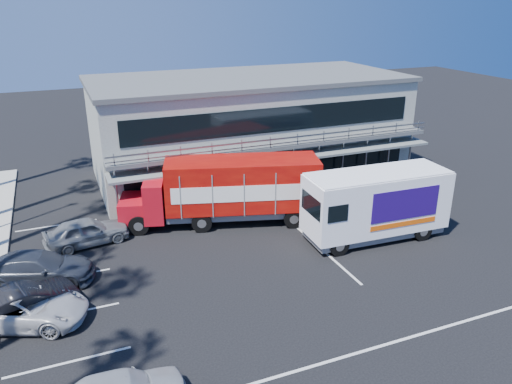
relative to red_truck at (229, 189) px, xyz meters
name	(u,v)px	position (x,y,z in m)	size (l,w,h in m)	color
ground	(304,273)	(1.39, -7.01, -2.13)	(120.00, 120.00, 0.00)	black
building	(249,126)	(4.39, 7.93, 1.52)	(22.40, 12.00, 7.30)	gray
red_truck	(229,189)	(0.00, 0.00, 0.00)	(11.78, 5.72, 3.87)	#AF0E1A
white_van	(376,204)	(6.74, -5.01, -0.09)	(7.99, 3.05, 3.85)	white
parked_car_b	(23,303)	(-11.11, -5.81, -1.40)	(1.55, 4.45, 1.47)	black
parked_car_c	(23,308)	(-11.11, -6.21, -1.42)	(2.36, 5.11, 1.42)	#B9B9BB
parked_car_d	(38,268)	(-10.55, -3.01, -1.38)	(2.10, 5.16, 1.50)	#2D323C
parked_car_e	(86,232)	(-8.11, 0.19, -1.37)	(1.79, 4.44, 1.51)	gray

